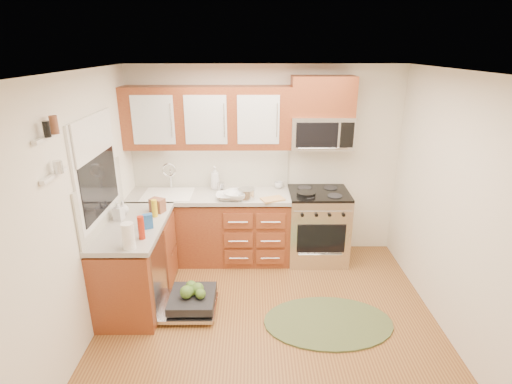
{
  "coord_description": "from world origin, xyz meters",
  "views": [
    {
      "loc": [
        -0.16,
        -3.34,
        2.7
      ],
      "look_at": [
        -0.13,
        0.85,
        1.16
      ],
      "focal_mm": 28.0,
      "sensor_mm": 36.0,
      "label": 1
    }
  ],
  "objects_px": {
    "rug": "(328,322)",
    "cup": "(279,185)",
    "bowl_b": "(236,195)",
    "paper_towel_roll": "(128,236)",
    "microwave": "(321,132)",
    "skillet": "(306,194)",
    "upper_cabinets": "(207,118)",
    "stock_pot": "(246,194)",
    "sink": "(169,204)",
    "range": "(317,226)",
    "bowl_a": "(227,197)",
    "cutting_board": "(273,199)",
    "dishwasher": "(189,302)"
  },
  "relations": [
    {
      "from": "range",
      "to": "sink",
      "type": "distance_m",
      "value": 1.96
    },
    {
      "from": "stock_pot",
      "to": "bowl_b",
      "type": "relative_size",
      "value": 0.71
    },
    {
      "from": "stock_pot",
      "to": "bowl_b",
      "type": "height_order",
      "value": "stock_pot"
    },
    {
      "from": "bowl_a",
      "to": "microwave",
      "type": "bearing_deg",
      "value": 14.45
    },
    {
      "from": "bowl_a",
      "to": "skillet",
      "type": "bearing_deg",
      "value": 3.43
    },
    {
      "from": "cutting_board",
      "to": "bowl_b",
      "type": "relative_size",
      "value": 0.9
    },
    {
      "from": "sink",
      "to": "cup",
      "type": "height_order",
      "value": "cup"
    },
    {
      "from": "stock_pot",
      "to": "bowl_b",
      "type": "distance_m",
      "value": 0.13
    },
    {
      "from": "sink",
      "to": "rug",
      "type": "height_order",
      "value": "sink"
    },
    {
      "from": "bowl_b",
      "to": "cup",
      "type": "relative_size",
      "value": 2.7
    },
    {
      "from": "bowl_b",
      "to": "stock_pot",
      "type": "bearing_deg",
      "value": 4.79
    },
    {
      "from": "cup",
      "to": "rug",
      "type": "bearing_deg",
      "value": -74.58
    },
    {
      "from": "microwave",
      "to": "rug",
      "type": "height_order",
      "value": "microwave"
    },
    {
      "from": "sink",
      "to": "bowl_b",
      "type": "xyz_separation_m",
      "value": [
        0.88,
        -0.17,
        0.17
      ]
    },
    {
      "from": "microwave",
      "to": "dishwasher",
      "type": "bearing_deg",
      "value": -140.93
    },
    {
      "from": "rug",
      "to": "paper_towel_roll",
      "type": "bearing_deg",
      "value": -177.33
    },
    {
      "from": "bowl_b",
      "to": "cup",
      "type": "bearing_deg",
      "value": 36.04
    },
    {
      "from": "range",
      "to": "bowl_b",
      "type": "distance_m",
      "value": 1.18
    },
    {
      "from": "microwave",
      "to": "skillet",
      "type": "relative_size",
      "value": 3.25
    },
    {
      "from": "sink",
      "to": "microwave",
      "type": "bearing_deg",
      "value": 3.85
    },
    {
      "from": "rug",
      "to": "cup",
      "type": "relative_size",
      "value": 11.84
    },
    {
      "from": "sink",
      "to": "skillet",
      "type": "bearing_deg",
      "value": -3.64
    },
    {
      "from": "bowl_b",
      "to": "cup",
      "type": "height_order",
      "value": "bowl_b"
    },
    {
      "from": "cutting_board",
      "to": "bowl_a",
      "type": "height_order",
      "value": "bowl_a"
    },
    {
      "from": "cutting_board",
      "to": "microwave",
      "type": "bearing_deg",
      "value": 28.63
    },
    {
      "from": "rug",
      "to": "bowl_b",
      "type": "distance_m",
      "value": 1.81
    },
    {
      "from": "paper_towel_roll",
      "to": "bowl_b",
      "type": "height_order",
      "value": "paper_towel_roll"
    },
    {
      "from": "microwave",
      "to": "stock_pot",
      "type": "xyz_separation_m",
      "value": [
        -0.93,
        -0.29,
        -0.71
      ]
    },
    {
      "from": "upper_cabinets",
      "to": "skillet",
      "type": "bearing_deg",
      "value": -12.3
    },
    {
      "from": "dishwasher",
      "to": "rug",
      "type": "bearing_deg",
      "value": -8.9
    },
    {
      "from": "cup",
      "to": "sink",
      "type": "bearing_deg",
      "value": -170.83
    },
    {
      "from": "upper_cabinets",
      "to": "paper_towel_roll",
      "type": "xyz_separation_m",
      "value": [
        -0.59,
        -1.59,
        -0.82
      ]
    },
    {
      "from": "cutting_board",
      "to": "bowl_b",
      "type": "xyz_separation_m",
      "value": [
        -0.45,
        0.03,
        0.04
      ]
    },
    {
      "from": "upper_cabinets",
      "to": "cup",
      "type": "bearing_deg",
      "value": 4.76
    },
    {
      "from": "microwave",
      "to": "dishwasher",
      "type": "xyz_separation_m",
      "value": [
        -1.54,
        -1.25,
        -1.6
      ]
    },
    {
      "from": "sink",
      "to": "stock_pot",
      "type": "bearing_deg",
      "value": -9.08
    },
    {
      "from": "rug",
      "to": "sink",
      "type": "bearing_deg",
      "value": 144.03
    },
    {
      "from": "bowl_b",
      "to": "bowl_a",
      "type": "bearing_deg",
      "value": 180.0
    },
    {
      "from": "dishwasher",
      "to": "skillet",
      "type": "xyz_separation_m",
      "value": [
        1.36,
        1.01,
        0.87
      ]
    },
    {
      "from": "microwave",
      "to": "upper_cabinets",
      "type": "bearing_deg",
      "value": 178.98
    },
    {
      "from": "range",
      "to": "stock_pot",
      "type": "xyz_separation_m",
      "value": [
        -0.93,
        -0.17,
        0.51
      ]
    },
    {
      "from": "upper_cabinets",
      "to": "dishwasher",
      "type": "relative_size",
      "value": 2.93
    },
    {
      "from": "rug",
      "to": "bowl_a",
      "type": "relative_size",
      "value": 4.75
    },
    {
      "from": "skillet",
      "to": "cup",
      "type": "height_order",
      "value": "cup"
    },
    {
      "from": "microwave",
      "to": "sink",
      "type": "relative_size",
      "value": 1.23
    },
    {
      "from": "dishwasher",
      "to": "bowl_a",
      "type": "distance_m",
      "value": 1.34
    },
    {
      "from": "stock_pot",
      "to": "bowl_a",
      "type": "xyz_separation_m",
      "value": [
        -0.23,
        -0.01,
        -0.03
      ]
    },
    {
      "from": "upper_cabinets",
      "to": "stock_pot",
      "type": "xyz_separation_m",
      "value": [
        0.47,
        -0.31,
        -0.89
      ]
    },
    {
      "from": "upper_cabinets",
      "to": "bowl_b",
      "type": "height_order",
      "value": "upper_cabinets"
    },
    {
      "from": "upper_cabinets",
      "to": "cutting_board",
      "type": "bearing_deg",
      "value": -23.92
    }
  ]
}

